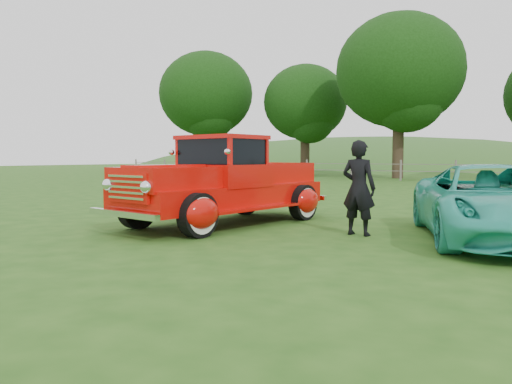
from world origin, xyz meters
The scene contains 9 objects.
ground centered at (0.00, 0.00, 0.00)m, with size 140.00×140.00×0.00m, color #234F15.
distant_hills centered at (-4.08, 59.46, -4.55)m, with size 116.00×60.00×18.00m.
fence_line centered at (0.00, 22.00, 0.60)m, with size 48.00×0.12×1.20m.
tree_far_west centered at (-20.00, 26.00, 6.49)m, with size 7.60×7.60×9.93m.
tree_mid_west centered at (-12.00, 28.00, 5.55)m, with size 6.40×6.40×8.46m.
tree_near_west centered at (-4.00, 25.00, 6.80)m, with size 8.00×8.00×10.42m.
red_pickup centered at (-0.96, 1.12, 0.80)m, with size 2.78×5.19×1.78m.
teal_sedan centered at (3.89, 1.67, 0.62)m, with size 2.06×4.46×1.24m, color #2DB7A0.
man centered at (1.83, 1.15, 0.82)m, with size 0.60×0.39×1.65m, color black.
Camera 1 is at (4.75, -7.11, 1.35)m, focal length 35.00 mm.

